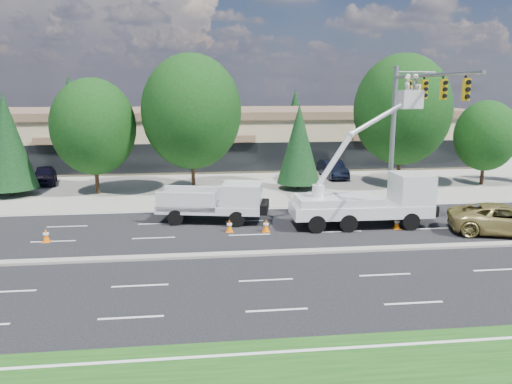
{
  "coord_description": "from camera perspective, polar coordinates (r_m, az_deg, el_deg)",
  "views": [
    {
      "loc": [
        -2.61,
        -22.01,
        7.62
      ],
      "look_at": [
        0.3,
        2.78,
        2.4
      ],
      "focal_mm": 35.0,
      "sensor_mm": 36.0,
      "label": 1
    }
  ],
  "objects": [
    {
      "name": "traffic_cone_a",
      "position": [
        27.33,
        -22.87,
        -4.59
      ],
      "size": [
        0.4,
        0.4,
        0.7
      ],
      "color": "orange",
      "rests_on": "ground"
    },
    {
      "name": "tree_front_g",
      "position": [
        43.53,
        24.77,
        5.86
      ],
      "size": [
        4.83,
        4.83,
        6.7
      ],
      "color": "#332114",
      "rests_on": "ground"
    },
    {
      "name": "tree_front_d",
      "position": [
        37.05,
        -7.38,
        9.08
      ],
      "size": [
        7.29,
        7.29,
        10.11
      ],
      "color": "#332114",
      "rests_on": "ground"
    },
    {
      "name": "utility_pickup",
      "position": [
        28.92,
        -4.43,
        -1.58
      ],
      "size": [
        6.29,
        3.37,
        2.29
      ],
      "rotation": [
        0.0,
        0.0,
        -0.21
      ],
      "color": "silver",
      "rests_on": "ground"
    },
    {
      "name": "traffic_cone_b",
      "position": [
        26.96,
        -3.06,
        -3.88
      ],
      "size": [
        0.4,
        0.4,
        0.7
      ],
      "color": "orange",
      "rests_on": "ground"
    },
    {
      "name": "tree_front_c",
      "position": [
        37.84,
        -18.07,
        7.11
      ],
      "size": [
        6.03,
        6.03,
        8.37
      ],
      "color": "#332114",
      "rests_on": "ground"
    },
    {
      "name": "parked_car_east",
      "position": [
        43.61,
        8.76,
        2.62
      ],
      "size": [
        1.79,
        4.66,
        1.52
      ],
      "primitive_type": "imported",
      "rotation": [
        0.0,
        0.0,
        0.04
      ],
      "color": "black",
      "rests_on": "ground"
    },
    {
      "name": "tree_front_b",
      "position": [
        39.53,
        -26.57,
        5.24
      ],
      "size": [
        3.74,
        3.74,
        7.37
      ],
      "color": "#332114",
      "rests_on": "ground"
    },
    {
      "name": "traffic_cone_d",
      "position": [
        28.53,
        15.8,
        -3.43
      ],
      "size": [
        0.4,
        0.4,
        0.7
      ],
      "color": "orange",
      "rests_on": "ground"
    },
    {
      "name": "tree_back_b",
      "position": [
        64.05,
        -8.06,
        10.14
      ],
      "size": [
        5.56,
        5.56,
        10.96
      ],
      "color": "#332114",
      "rests_on": "ground"
    },
    {
      "name": "minivan",
      "position": [
        29.59,
        26.59,
        -2.81
      ],
      "size": [
        6.22,
        4.22,
        1.58
      ],
      "primitive_type": "imported",
      "rotation": [
        0.0,
        0.0,
        1.26
      ],
      "color": "tan",
      "rests_on": "ground"
    },
    {
      "name": "ground",
      "position": [
        23.44,
        0.08,
        -7.16
      ],
      "size": [
        140.0,
        140.0,
        0.0
      ],
      "primitive_type": "plane",
      "color": "black",
      "rests_on": "ground"
    },
    {
      "name": "tree_back_d",
      "position": [
        68.64,
        14.51,
        9.0
      ],
      "size": [
        4.45,
        4.45,
        8.76
      ],
      "color": "#332114",
      "rests_on": "ground"
    },
    {
      "name": "bucket_truck",
      "position": [
        28.54,
        13.34,
        -0.29
      ],
      "size": [
        7.92,
        2.59,
        8.35
      ],
      "rotation": [
        0.0,
        0.0,
        -0.01
      ],
      "color": "silver",
      "rests_on": "ground"
    },
    {
      "name": "tree_back_a",
      "position": [
        65.89,
        -20.44,
        8.76
      ],
      "size": [
        4.69,
        4.69,
        9.24
      ],
      "color": "#332114",
      "rests_on": "ground"
    },
    {
      "name": "concrete_apron",
      "position": [
        42.78,
        -3.08,
        1.54
      ],
      "size": [
        140.0,
        22.0,
        0.01
      ],
      "primitive_type": "cube",
      "color": "gray",
      "rests_on": "ground"
    },
    {
      "name": "tree_front_f",
      "position": [
        40.2,
        16.37,
        9.0
      ],
      "size": [
        7.36,
        7.36,
        10.22
      ],
      "color": "#332114",
      "rests_on": "ground"
    },
    {
      "name": "strip_mall",
      "position": [
        52.27,
        -3.82,
        6.53
      ],
      "size": [
        50.4,
        15.4,
        5.5
      ],
      "color": "tan",
      "rests_on": "ground"
    },
    {
      "name": "signal_mast",
      "position": [
        31.73,
        16.99,
        8.48
      ],
      "size": [
        2.76,
        10.16,
        9.0
      ],
      "color": "gray",
      "rests_on": "ground"
    },
    {
      "name": "parked_car_west",
      "position": [
        43.7,
        -23.01,
        1.79
      ],
      "size": [
        2.6,
        4.56,
        1.46
      ],
      "primitive_type": "imported",
      "rotation": [
        0.0,
        0.0,
        0.22
      ],
      "color": "black",
      "rests_on": "ground"
    },
    {
      "name": "traffic_cone_c",
      "position": [
        26.97,
        1.15,
        -3.85
      ],
      "size": [
        0.4,
        0.4,
        0.7
      ],
      "color": "orange",
      "rests_on": "ground"
    },
    {
      "name": "tree_back_c",
      "position": [
        65.34,
        4.5,
        8.62
      ],
      "size": [
        3.8,
        3.8,
        7.5
      ],
      "color": "#332114",
      "rests_on": "ground"
    },
    {
      "name": "road_median",
      "position": [
        23.42,
        0.08,
        -7.02
      ],
      "size": [
        120.0,
        0.55,
        0.12
      ],
      "primitive_type": "cube",
      "color": "gray",
      "rests_on": "ground"
    },
    {
      "name": "tree_front_e",
      "position": [
        38.02,
        4.92,
        5.49
      ],
      "size": [
        3.28,
        3.28,
        6.46
      ],
      "color": "#332114",
      "rests_on": "ground"
    }
  ]
}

